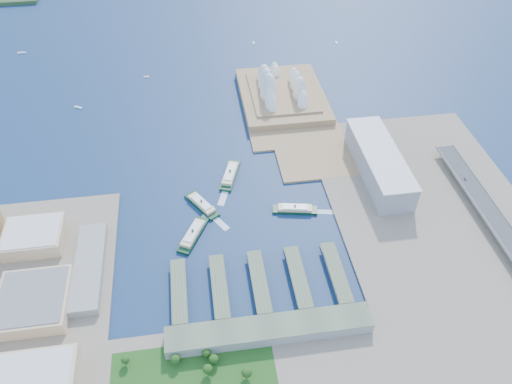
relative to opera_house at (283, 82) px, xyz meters
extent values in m
plane|color=#0F2747|center=(-105.00, -280.00, -32.00)|extent=(3000.00, 3000.00, 0.00)
cube|color=gray|center=(135.00, -330.00, -30.50)|extent=(240.00, 500.00, 3.00)
cube|color=#977852|center=(2.50, -20.00, -30.50)|extent=(135.00, 220.00, 3.00)
cube|color=gray|center=(90.00, -200.00, -11.50)|extent=(45.00, 155.00, 35.00)
cube|color=gray|center=(-90.00, -415.00, -23.00)|extent=(200.00, 28.00, 12.00)
imported|color=slate|center=(191.00, -241.17, -16.46)|extent=(1.94, 4.77, 1.39)
camera|label=1|loc=(-140.66, -672.64, 400.98)|focal=35.00mm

